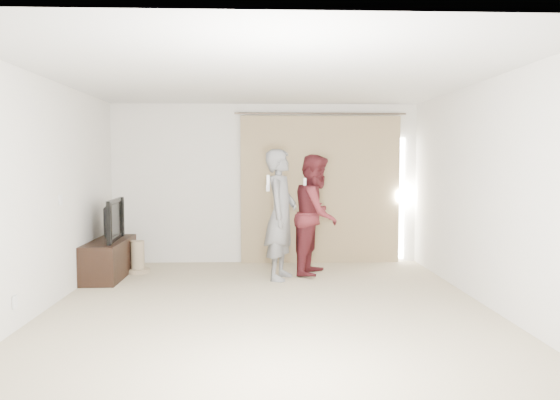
% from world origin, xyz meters
% --- Properties ---
extents(floor, '(5.50, 5.50, 0.00)m').
position_xyz_m(floor, '(0.00, 0.00, 0.00)').
color(floor, '#C7B995').
rests_on(floor, ground).
extents(wall_back, '(5.00, 0.04, 2.60)m').
position_xyz_m(wall_back, '(0.00, 2.75, 1.30)').
color(wall_back, silver).
rests_on(wall_back, ground).
extents(wall_left, '(0.04, 5.50, 2.60)m').
position_xyz_m(wall_left, '(-2.50, -0.00, 1.30)').
color(wall_left, silver).
rests_on(wall_left, ground).
extents(ceiling, '(5.00, 5.50, 0.01)m').
position_xyz_m(ceiling, '(0.00, 0.00, 2.60)').
color(ceiling, silver).
rests_on(ceiling, wall_back).
extents(curtain, '(2.80, 0.11, 2.46)m').
position_xyz_m(curtain, '(0.91, 2.68, 1.20)').
color(curtain, tan).
rests_on(curtain, ground).
extents(tv_console, '(0.48, 1.39, 0.53)m').
position_xyz_m(tv_console, '(-2.27, 1.64, 0.27)').
color(tv_console, black).
rests_on(tv_console, ground).
extents(tv, '(0.20, 1.04, 0.59)m').
position_xyz_m(tv, '(-2.27, 1.64, 0.83)').
color(tv, black).
rests_on(tv, tv_console).
extents(scratching_post, '(0.36, 0.36, 0.48)m').
position_xyz_m(scratching_post, '(-1.92, 1.95, 0.19)').
color(scratching_post, tan).
rests_on(scratching_post, ground).
extents(person_man, '(0.62, 0.77, 1.83)m').
position_xyz_m(person_man, '(0.20, 1.42, 0.92)').
color(person_man, slate).
rests_on(person_man, ground).
extents(person_woman, '(0.91, 1.03, 1.76)m').
position_xyz_m(person_woman, '(0.74, 1.76, 0.88)').
color(person_woman, '#581B20').
rests_on(person_woman, ground).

